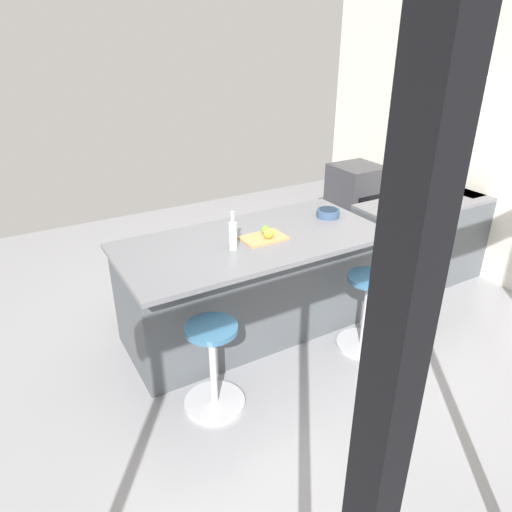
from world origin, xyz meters
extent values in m
plane|color=gray|center=(0.00, 0.00, 0.00)|extent=(7.35, 7.35, 0.00)
cube|color=silver|center=(-2.83, 0.00, 1.42)|extent=(0.12, 5.08, 2.85)
cylinder|color=white|center=(-2.76, -0.35, 1.92)|extent=(0.03, 0.28, 0.28)
cube|color=#4C5156|center=(-2.48, -0.18, 0.43)|extent=(2.26, 0.60, 0.87)
cube|color=slate|center=(-2.48, -0.18, 0.88)|extent=(2.26, 0.60, 0.03)
cube|color=#38383D|center=(-2.76, -0.18, 0.84)|extent=(0.44, 0.36, 0.12)
cylinder|color=#B7B7BC|center=(-2.76, -0.33, 1.04)|extent=(0.02, 0.02, 0.28)
cube|color=#38383D|center=(-2.48, -1.66, 0.43)|extent=(0.60, 0.60, 0.87)
cube|color=black|center=(-2.48, -1.35, 0.39)|extent=(0.44, 0.01, 0.32)
cube|color=#4C5156|center=(-0.09, -0.28, 0.43)|extent=(2.15, 0.86, 0.86)
cube|color=slate|center=(-0.09, -0.23, 0.88)|extent=(2.21, 1.06, 0.04)
cylinder|color=#B7B7BC|center=(-0.79, 0.43, 0.01)|extent=(0.44, 0.44, 0.03)
cylinder|color=#B7B7BC|center=(-0.79, 0.43, 0.33)|extent=(0.05, 0.05, 0.61)
cylinder|color=#336084|center=(-0.79, 0.43, 0.65)|extent=(0.36, 0.36, 0.04)
cylinder|color=#B7B7BC|center=(0.61, 0.43, 0.01)|extent=(0.44, 0.44, 0.03)
cylinder|color=#B7B7BC|center=(0.61, 0.43, 0.33)|extent=(0.05, 0.05, 0.61)
cylinder|color=#336084|center=(0.61, 0.43, 0.65)|extent=(0.36, 0.36, 0.04)
cube|color=tan|center=(-0.16, -0.18, 0.91)|extent=(0.36, 0.24, 0.02)
sphere|color=#609E2D|center=(-0.21, -0.22, 0.96)|extent=(0.07, 0.07, 0.07)
sphere|color=gold|center=(-0.18, -0.14, 0.96)|extent=(0.08, 0.08, 0.08)
cylinder|color=silver|center=(0.14, -0.13, 1.01)|extent=(0.06, 0.06, 0.22)
cylinder|color=silver|center=(0.14, -0.13, 1.16)|extent=(0.03, 0.03, 0.08)
cylinder|color=#B7B7BC|center=(0.14, -0.13, 1.21)|extent=(0.03, 0.03, 0.02)
cylinder|color=#334C6B|center=(-0.93, -0.32, 0.94)|extent=(0.21, 0.21, 0.07)
cylinder|color=#192635|center=(-0.93, -0.32, 0.95)|extent=(0.17, 0.17, 0.04)
camera|label=1|loc=(1.66, 2.85, 2.45)|focal=33.08mm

